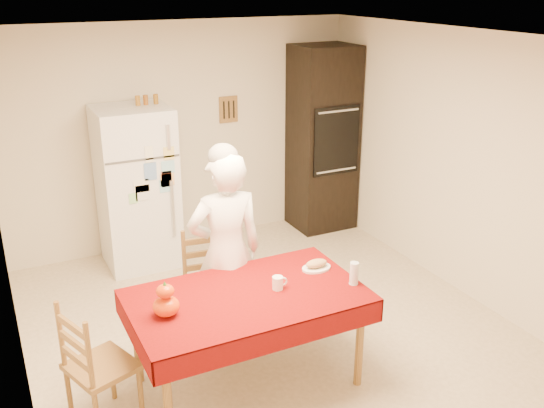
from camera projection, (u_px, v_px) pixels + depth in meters
floor at (272, 331)px, 5.33m from camera, size 4.50×4.50×0.00m
room_shell at (272, 153)px, 4.76m from camera, size 4.02×4.52×2.51m
refrigerator at (137, 188)px, 6.34m from camera, size 0.75×0.74×1.70m
oven_cabinet at (323, 139)px, 7.23m from camera, size 0.70×0.62×2.20m
dining_table at (247, 303)px, 4.42m from camera, size 1.70×1.00×0.76m
chair_far at (209, 281)px, 5.12m from camera, size 0.47×0.45×0.95m
chair_left at (92, 364)px, 4.03m from camera, size 0.52×0.53×0.95m
seated_woman at (226, 253)px, 4.86m from camera, size 0.65×0.46×1.69m
coffee_mug at (278, 283)px, 4.45m from camera, size 0.08×0.08×0.10m
pumpkin_lower at (166, 306)px, 4.10m from camera, size 0.18×0.18×0.14m
pumpkin_upper at (165, 291)px, 4.06m from camera, size 0.12×0.12×0.09m
wine_glass at (354, 273)px, 4.51m from camera, size 0.07×0.07×0.18m
bread_plate at (316, 268)px, 4.77m from camera, size 0.24×0.24×0.02m
bread_loaf at (316, 263)px, 4.75m from camera, size 0.18×0.10×0.06m
spice_jar_left at (138, 101)px, 6.10m from camera, size 0.05×0.05×0.10m
spice_jar_mid at (146, 100)px, 6.13m from camera, size 0.05×0.05×0.10m
spice_jar_right at (156, 99)px, 6.18m from camera, size 0.05×0.05×0.10m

